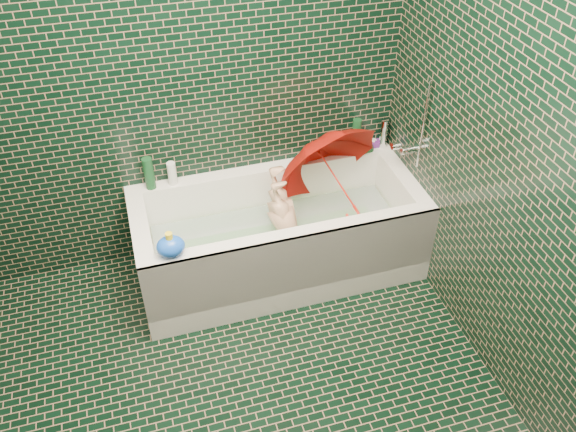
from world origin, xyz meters
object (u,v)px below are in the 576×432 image
object	(u,v)px
child	(289,230)
umbrella	(336,179)
bathtub	(280,243)
rubber_duck	(352,146)
bath_toy	(171,246)

from	to	relation	value
child	umbrella	distance (m)	0.42
bathtub	child	size ratio (longest dim) A/B	2.10
bathtub	child	world-z (taller)	bathtub
umbrella	rubber_duck	xyz separation A→B (m)	(0.21, 0.29, 0.01)
bathtub	bath_toy	bearing A→B (deg)	-156.20
bathtub	rubber_duck	distance (m)	0.78
bathtub	bath_toy	distance (m)	0.83
rubber_duck	bath_toy	xyz separation A→B (m)	(-1.25, -0.64, 0.02)
umbrella	rubber_duck	distance (m)	0.36
bathtub	rubber_duck	size ratio (longest dim) A/B	14.61
child	rubber_duck	bearing A→B (deg)	139.84
bathtub	bath_toy	size ratio (longest dim) A/B	9.47
rubber_duck	bath_toy	size ratio (longest dim) A/B	0.65
bath_toy	child	bearing A→B (deg)	39.90
child	bath_toy	bearing A→B (deg)	-52.73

